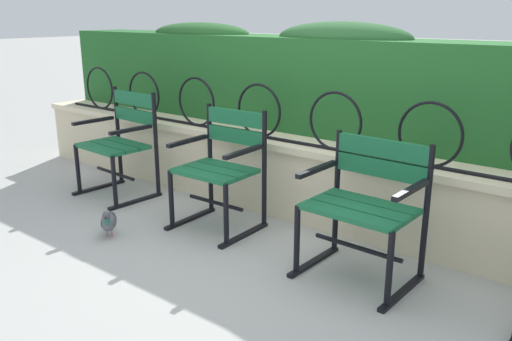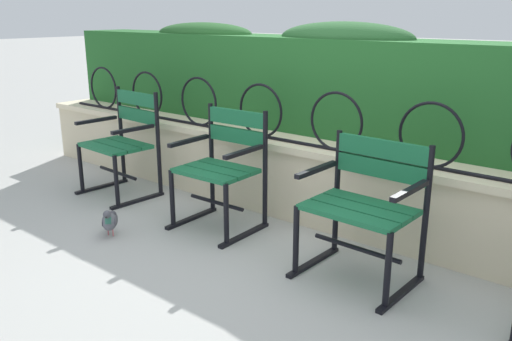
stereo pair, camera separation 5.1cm
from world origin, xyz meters
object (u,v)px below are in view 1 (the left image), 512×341
(park_chair_centre_right, at_px, (366,202))
(park_chair_centre_left, at_px, (222,166))
(park_chair_leftmost, at_px, (121,141))
(pigeon_far_side, at_px, (109,222))

(park_chair_centre_right, bearing_deg, park_chair_centre_left, 177.71)
(park_chair_leftmost, height_order, pigeon_far_side, park_chair_leftmost)
(park_chair_centre_left, bearing_deg, park_chair_leftmost, 179.83)
(park_chair_centre_left, distance_m, pigeon_far_side, 0.89)
(park_chair_centre_left, height_order, park_chair_centre_right, park_chair_centre_left)
(park_chair_leftmost, bearing_deg, pigeon_far_side, -44.24)
(park_chair_centre_left, xyz_separation_m, pigeon_far_side, (-0.49, -0.66, -0.35))
(park_chair_centre_right, bearing_deg, park_chair_leftmost, 178.77)
(park_chair_centre_right, bearing_deg, pigeon_far_side, -159.86)
(pigeon_far_side, bearing_deg, park_chair_leftmost, 135.76)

